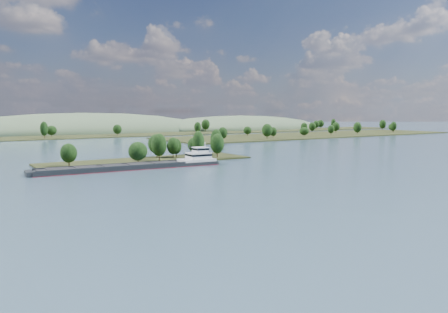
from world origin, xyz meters
TOP-DOWN VIEW (x-y plane):
  - ground at (0.00, 120.00)m, footprint 1800.00×1800.00m
  - tree_island at (7.06, 179.47)m, footprint 100.00×31.92m
  - right_bank at (231.44, 299.39)m, footprint 320.00×90.00m
  - back_shoreline at (10.28, 399.73)m, footprint 900.00×60.00m
  - hill_east at (260.00, 470.00)m, footprint 260.00×140.00m
  - hill_west at (60.00, 500.00)m, footprint 320.00×160.00m
  - cargo_barge at (-11.98, 157.09)m, footprint 79.26×13.93m

SIDE VIEW (x-z plane):
  - ground at x=0.00m, z-range 0.00..0.00m
  - hill_east at x=260.00m, z-range -18.00..18.00m
  - hill_west at x=60.00m, z-range -22.00..22.00m
  - back_shoreline at x=10.28m, z-range -7.23..8.70m
  - right_bank at x=231.44m, z-range -6.25..8.12m
  - cargo_barge at x=-11.98m, z-range -3.99..6.68m
  - tree_island at x=7.06m, z-range -3.34..11.60m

